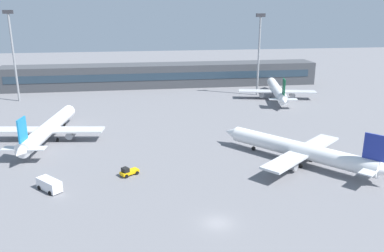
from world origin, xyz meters
The scene contains 9 objects.
ground_plane centered at (0.00, 40.00, 0.00)m, with size 400.00×400.00×0.00m, color slate.
terminal_building centered at (0.00, 106.50, 4.50)m, with size 125.06×12.13×9.00m.
airplane_near centered at (21.37, 20.89, 2.84)m, with size 26.74×30.84×9.33m.
airplane_mid centered at (-32.24, 44.20, 2.88)m, with size 26.86×38.21×9.46m.
airplane_far centered at (38.09, 78.77, 2.89)m, with size 26.88×37.98×9.48m.
baggage_tug_yellow centered at (-13.25, 19.39, 0.80)m, with size 3.82×3.25×1.75m.
service_van_white centered at (-26.96, 15.03, 1.11)m, with size 5.00×5.18×2.08m.
floodlight_tower_west centered at (-50.71, 87.69, 17.09)m, with size 3.20×0.80×30.02m.
floodlight_tower_east centered at (32.93, 84.89, 16.46)m, with size 3.20×0.80×28.79m.
Camera 1 is at (-11.40, -50.56, 30.99)m, focal length 36.58 mm.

